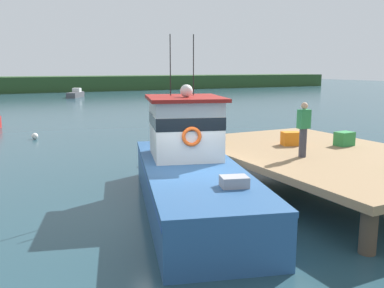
% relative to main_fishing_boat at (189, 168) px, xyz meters
% --- Properties ---
extents(ground_plane, '(200.00, 200.00, 0.00)m').
position_rel_main_fishing_boat_xyz_m(ground_plane, '(-0.36, -0.61, -1.01)').
color(ground_plane, '#23424C').
extents(dock, '(6.00, 9.00, 1.20)m').
position_rel_main_fishing_boat_xyz_m(dock, '(4.44, -0.61, 0.07)').
color(dock, '#4C3D2D').
rests_on(dock, ground).
extents(main_fishing_boat, '(4.69, 9.92, 4.80)m').
position_rel_main_fishing_boat_xyz_m(main_fishing_boat, '(0.00, 0.00, 0.00)').
color(main_fishing_boat, '#285184').
rests_on(main_fishing_boat, ground).
extents(crate_stack_near_edge, '(0.63, 0.48, 0.48)m').
position_rel_main_fishing_boat_xyz_m(crate_stack_near_edge, '(5.83, -0.18, 0.43)').
color(crate_stack_near_edge, '#2D8442').
rests_on(crate_stack_near_edge, dock).
extents(crate_single_far, '(0.71, 0.61, 0.46)m').
position_rel_main_fishing_boat_xyz_m(crate_single_far, '(4.27, 0.72, 0.42)').
color(crate_single_far, orange).
rests_on(crate_single_far, dock).
extents(bait_bucket, '(0.32, 0.32, 0.34)m').
position_rel_main_fishing_boat_xyz_m(bait_bucket, '(2.22, 2.19, 0.36)').
color(bait_bucket, yellow).
rests_on(bait_bucket, dock).
extents(deckhand_by_the_boat, '(0.36, 0.22, 1.63)m').
position_rel_main_fishing_boat_xyz_m(deckhand_by_the_boat, '(3.31, -0.95, 1.05)').
color(deckhand_by_the_boat, '#383842').
rests_on(deckhand_by_the_boat, dock).
extents(moored_boat_far_left, '(3.12, 4.51, 1.19)m').
position_rel_main_fishing_boat_xyz_m(moored_boat_far_left, '(5.96, 45.44, -0.60)').
color(moored_boat_far_left, '#4C4C51').
rests_on(moored_boat_far_left, ground).
extents(mooring_buoy_outer, '(0.44, 0.44, 0.44)m').
position_rel_main_fishing_boat_xyz_m(mooring_buoy_outer, '(12.78, 9.48, -0.79)').
color(mooring_buoy_outer, red).
rests_on(mooring_buoy_outer, ground).
extents(mooring_buoy_inshore, '(0.34, 0.34, 0.34)m').
position_rel_main_fishing_boat_xyz_m(mooring_buoy_inshore, '(-2.70, 13.40, -0.84)').
color(mooring_buoy_inshore, silver).
rests_on(mooring_buoy_inshore, ground).
extents(far_shoreline, '(120.00, 8.00, 2.40)m').
position_rel_main_fishing_boat_xyz_m(far_shoreline, '(-0.36, 61.39, 0.19)').
color(far_shoreline, '#284723').
rests_on(far_shoreline, ground).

